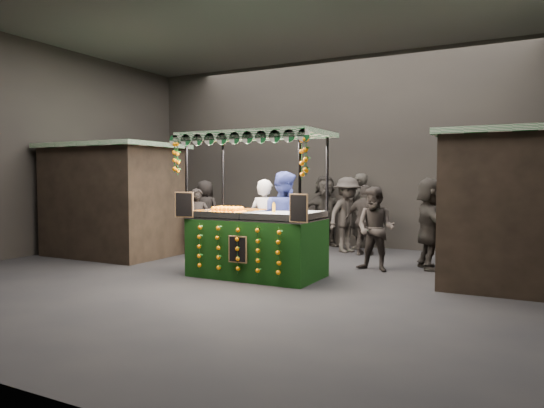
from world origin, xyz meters
The scene contains 15 objects.
ground centered at (0.00, 0.00, 0.00)m, with size 12.00×12.00×0.00m, color black.
market_hall centered at (0.00, 0.00, 3.38)m, with size 12.10×10.10×5.05m.
neighbour_stall_left centered at (-4.40, 1.00, 1.31)m, with size 3.00×2.20×2.60m.
neighbour_stall_right centered at (4.40, 1.50, 1.31)m, with size 3.00×2.20×2.60m.
juice_stall centered at (-0.12, 0.24, 0.82)m, with size 2.72×1.60×2.63m.
vendor_grey centered at (-0.38, 1.04, 0.89)m, with size 0.65×0.43×1.79m.
vendor_blue centered at (0.03, 1.06, 0.97)m, with size 1.10×0.96×1.94m.
shopper_0 centered at (-2.59, 1.80, 0.79)m, with size 0.68×0.63×1.57m.
shopper_1 centered at (1.65, 1.80, 0.82)m, with size 0.88×0.73×1.64m.
shopper_2 centered at (0.88, 3.63, 0.83)m, with size 0.97×0.42×1.65m.
shopper_3 centered at (0.34, 3.92, 0.92)m, with size 1.11×1.36×1.83m.
shopper_4 centered at (-3.96, 4.06, 0.87)m, with size 0.92×0.66×1.75m.
shopper_5 centered at (2.55, 2.50, 0.91)m, with size 1.22×1.75×1.82m.
shopper_6 centered at (0.40, 4.60, 0.96)m, with size 0.51×0.74×1.93m.
shopper_7 centered at (-0.51, 4.60, 0.94)m, with size 1.76×1.45×1.89m.
Camera 1 is at (4.38, -7.73, 1.82)m, focal length 33.16 mm.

